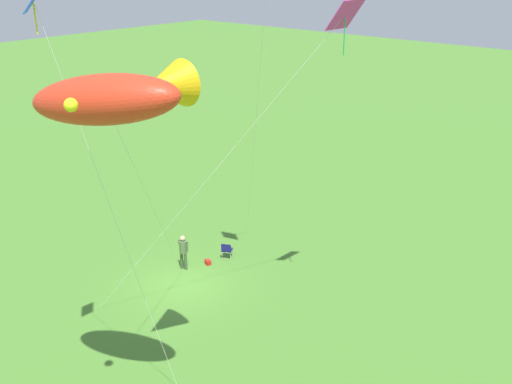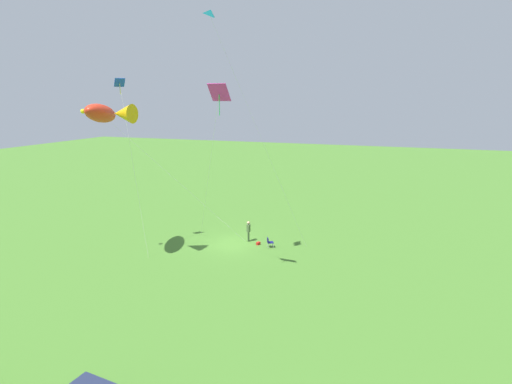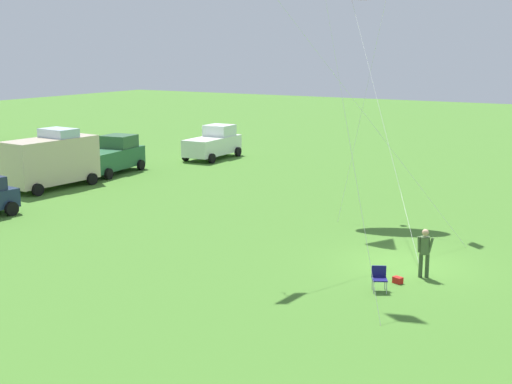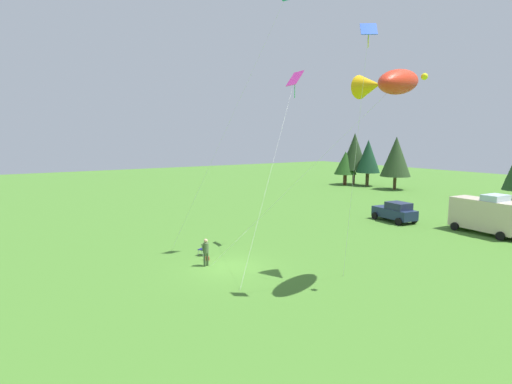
% 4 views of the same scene
% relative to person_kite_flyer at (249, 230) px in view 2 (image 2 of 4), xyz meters
% --- Properties ---
extents(ground_plane, '(160.00, 160.00, 0.00)m').
position_rel_person_kite_flyer_xyz_m(ground_plane, '(0.99, 1.06, -1.02)').
color(ground_plane, '#45792A').
extents(person_kite_flyer, '(0.42, 0.56, 1.74)m').
position_rel_person_kite_flyer_xyz_m(person_kite_flyer, '(0.00, 0.00, 0.00)').
color(person_kite_flyer, '#384E2E').
rests_on(person_kite_flyer, ground).
extents(folding_chair, '(0.65, 0.65, 0.82)m').
position_rel_person_kite_flyer_xyz_m(folding_chair, '(-2.10, 0.83, -0.53)').
color(folding_chair, navy).
rests_on(folding_chair, ground).
extents(backpack_on_grass, '(0.32, 0.38, 0.22)m').
position_rel_person_kite_flyer_xyz_m(backpack_on_grass, '(-1.06, 0.55, -0.91)').
color(backpack_on_grass, red).
rests_on(backpack_on_grass, ground).
extents(kite_large_fish, '(9.58, 9.01, 11.61)m').
position_rel_person_kite_flyer_xyz_m(kite_large_fish, '(7.93, 6.85, 9.70)').
color(kite_large_fish, red).
rests_on(kite_large_fish, ground).
extents(kite_diamond_rainbow, '(6.29, 8.30, 12.58)m').
position_rel_person_kite_flyer_xyz_m(kite_diamond_rainbow, '(-0.89, 7.43, 10.75)').
color(kite_diamond_rainbow, '#DB32A2').
rests_on(kite_diamond_rainbow, ground).
extents(kite_diamond_blue, '(3.07, 2.00, 13.21)m').
position_rel_person_kite_flyer_xyz_m(kite_diamond_blue, '(8.38, 4.49, 11.24)').
color(kite_diamond_blue, blue).
rests_on(kite_diamond_blue, ground).
extents(kite_delta_teal, '(5.65, 6.60, 17.23)m').
position_rel_person_kite_flyer_xyz_m(kite_delta_teal, '(0.28, 5.66, 15.81)').
color(kite_delta_teal, teal).
rests_on(kite_delta_teal, ground).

